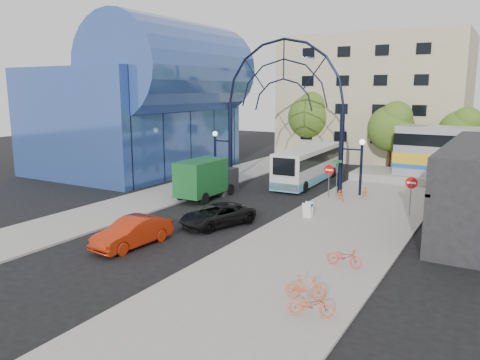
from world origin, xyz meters
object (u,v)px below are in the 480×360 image
Objects in this scene: do_not_enter_sign at (411,187)px; sandwich_board at (308,208)px; street_name_sign at (337,170)px; bike_far_b at (305,287)px; tree_north_b at (311,114)px; stop_sign at (329,173)px; bike_far_c at (311,305)px; gateway_arch at (283,83)px; black_suv at (217,215)px; bike_near_b at (365,191)px; bike_far_a at (344,257)px; city_bus at (308,164)px; bike_near_a at (341,194)px; tree_north_c at (462,130)px; tree_north_a at (392,126)px; red_sedan at (132,232)px; green_truck at (207,179)px.

do_not_enter_sign is 6.85m from sandwich_board.
street_name_sign is 1.76× the size of bike_far_b.
tree_north_b is at bearing 111.59° from sandwich_board.
stop_sign is 19.14m from bike_far_c.
street_name_sign is 6.78m from sandwich_board.
black_suv is (1.40, -12.03, -7.90)m from gateway_arch.
bike_near_b is at bearing 78.88° from sandwich_board.
tree_north_b is (-9.48, 23.95, 4.52)m from sandwich_board.
stop_sign is 1.64× the size of bike_near_b.
bike_far_a is at bearing -67.33° from stop_sign.
bike_far_a is 0.98× the size of bike_far_c.
sandwich_board is at bearing -70.25° from city_bus.
do_not_enter_sign reaches higher than bike_near_a.
city_bus is at bearing -136.09° from tree_north_c.
bike_near_a is at bearing -21.23° from gateway_arch.
bike_far_a is 4.09m from bike_far_b.
tree_north_b is at bearing 158.20° from tree_north_a.
red_sedan reaches higher than bike_far_a.
street_name_sign is 6.27m from city_bus.
tree_north_c reaches higher than green_truck.
green_truck is 3.86× the size of bike_near_b.
bike_near_b is at bearing 26.95° from street_name_sign.
red_sedan is (-1.80, -5.35, 0.09)m from black_suv.
stop_sign reaches higher than bike_far_c.
gateway_arch is at bearing -131.04° from tree_north_c.
stop_sign is at bearing 132.03° from bike_near_a.
bike_near_a is at bearing 87.37° from sandwich_board.
sandwich_board reaches higher than bike_near_b.
sandwich_board is 26.15m from tree_north_b.
stop_sign is 6.20m from sandwich_board.
tree_north_a reaches higher than bike_near_a.
bike_far_c is (3.56, -19.73, -0.01)m from bike_near_b.
bike_far_b reaches higher than bike_near_b.
bike_far_c is (4.53, -32.09, -4.04)m from tree_north_a.
bike_near_a is 17.14m from bike_far_b.
gateway_arch reaches higher than bike_far_b.
tree_north_c is at bearing 18.44° from tree_north_a.
do_not_enter_sign is 0.35× the size of tree_north_a.
sandwich_board is at bearing 34.95° from bike_far_a.
tree_north_c is at bearing 87.83° from black_suv.
tree_north_a reaches higher than street_name_sign.
green_truck reaches higher than stop_sign.
bike_near_b is (7.49, 16.95, -0.17)m from red_sedan.
city_bus is (-9.96, 7.26, -0.36)m from do_not_enter_sign.
bike_far_a is at bearing -56.22° from sandwich_board.
bike_far_b is at bearing -82.95° from tree_north_a.
red_sedan is at bearing -122.66° from sandwich_board.
do_not_enter_sign reaches higher than bike_far_b.
bike_near_a is (-0.26, -14.20, -4.06)m from tree_north_a.
bike_far_c is (11.06, -2.78, -0.19)m from red_sedan.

